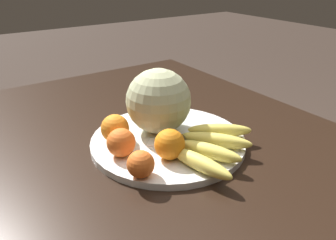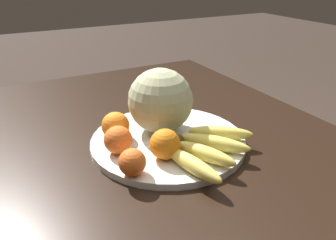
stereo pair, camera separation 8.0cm
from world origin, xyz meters
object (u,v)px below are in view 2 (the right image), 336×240
Objects in this scene: melon at (160,101)px; kitchen_table at (150,173)px; orange_mid_center at (132,162)px; orange_front_right at (165,144)px; fruit_bowl at (168,140)px; produce_tag at (167,144)px; banana_bunch at (208,148)px; orange_back_left at (116,126)px; orange_front_left at (118,140)px.

kitchen_table is at bearing 110.33° from melon.
orange_front_right is at bearing -74.10° from orange_mid_center.
produce_tag is (-0.03, 0.02, 0.01)m from fruit_bowl.
melon is 0.22m from orange_mid_center.
kitchen_table is at bearing 50.76° from fruit_bowl.
banana_bunch is 4.23× the size of orange_mid_center.
fruit_bowl reaches higher than kitchen_table.
orange_mid_center is (-0.14, 0.10, 0.14)m from kitchen_table.
orange_back_left is at bearing 62.61° from fruit_bowl.
orange_back_left reaches higher than kitchen_table.
melon is at bearing -69.67° from kitchen_table.
orange_front_right is at bearing 148.05° from fruit_bowl.
melon is 0.11m from produce_tag.
orange_front_right is at bearing -129.88° from orange_front_left.
melon is at bearing -4.37° from fruit_bowl.
banana_bunch is (-0.16, -0.04, -0.06)m from melon.
orange_back_left reaches higher than fruit_bowl.
melon reaches higher than orange_mid_center.
melon reaches higher than orange_front_right.
melon is at bearing -95.53° from orange_back_left.
banana_bunch is at bearing -158.67° from fruit_bowl.
fruit_bowl is 1.58× the size of banana_bunch.
orange_front_left is at bearing -2.73° from orange_mid_center.
kitchen_table is 18.24× the size of orange_back_left.
orange_mid_center is at bearing 105.90° from orange_front_right.
orange_front_left is at bearing 50.12° from orange_front_right.
orange_front_right is at bearing -143.26° from banana_bunch.
banana_bunch is 0.21m from orange_front_left.
banana_bunch is at bearing -92.73° from orange_mid_center.
produce_tag is at bearing -160.75° from kitchen_table.
orange_back_left is at bearing 25.53° from orange_front_right.
kitchen_table is 0.17m from orange_back_left.
melon is 2.39× the size of orange_front_right.
orange_front_right is at bearing 157.42° from melon.
melon reaches higher than kitchen_table.
melon reaches higher than produce_tag.
orange_front_left reaches higher than orange_mid_center.
kitchen_table is 5.17× the size of banana_bunch.
orange_back_left is at bearing 4.09° from produce_tag.
orange_mid_center is at bearing 144.16° from kitchen_table.
banana_bunch is at bearing -110.03° from orange_front_right.
melon is 0.18m from banana_bunch.
kitchen_table is at bearing -4.98° from orange_front_right.
fruit_bowl is 5.58× the size of orange_back_left.
banana_bunch is 3.72× the size of orange_front_left.
fruit_bowl is at bearing -76.61° from produce_tag.
kitchen_table is 18.18× the size of orange_front_right.
melon is 1.69× the size of produce_tag.
orange_front_right reaches higher than orange_mid_center.
fruit_bowl is 5.57× the size of orange_front_right.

